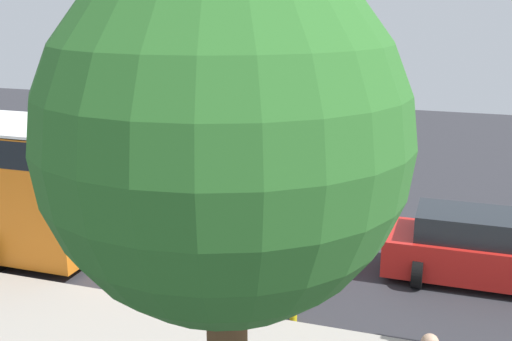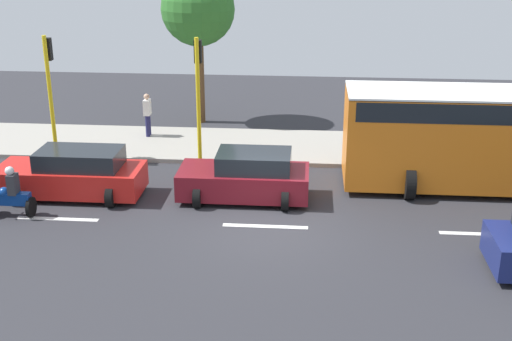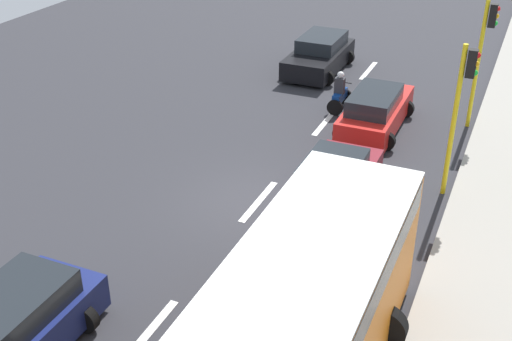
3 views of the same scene
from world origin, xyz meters
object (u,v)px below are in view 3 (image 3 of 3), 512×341
object	(u,v)px
car_black	(319,55)
traffic_light_midblock	(461,101)
car_red	(375,111)
car_dark_blue	(4,337)
car_maroon	(334,182)
motorcycle	(340,94)
traffic_light_corner	(484,47)

from	to	relation	value
car_black	traffic_light_midblock	xyz separation A→B (m)	(6.83, -8.49, 2.22)
car_red	traffic_light_midblock	bearing A→B (deg)	-48.53
car_dark_blue	car_maroon	xyz separation A→B (m)	(4.05, 8.54, -0.00)
traffic_light_midblock	car_dark_blue	bearing A→B (deg)	-123.52
car_maroon	motorcycle	world-z (taller)	motorcycle
car_maroon	traffic_light_corner	bearing A→B (deg)	67.89
car_black	traffic_light_corner	size ratio (longest dim) A/B	0.97
car_dark_blue	car_maroon	size ratio (longest dim) A/B	1.16
car_black	motorcycle	xyz separation A→B (m)	(2.09, -3.75, -0.07)
motorcycle	car_maroon	bearing A→B (deg)	-74.18
car_dark_blue	motorcycle	bearing A→B (deg)	81.85
car_dark_blue	car_red	bearing A→B (deg)	74.59
car_red	traffic_light_corner	size ratio (longest dim) A/B	1.00
car_red	car_dark_blue	distance (m)	14.43
car_dark_blue	traffic_light_corner	bearing A→B (deg)	66.08
car_black	car_dark_blue	xyz separation A→B (m)	(-0.08, -18.92, -0.00)
car_black	traffic_light_corner	world-z (taller)	traffic_light_corner
car_black	car_maroon	distance (m)	11.11
car_maroon	motorcycle	bearing A→B (deg)	105.82
car_red	car_dark_blue	size ratio (longest dim) A/B	0.98
traffic_light_midblock	car_maroon	bearing A→B (deg)	-146.50
car_red	traffic_light_corner	xyz separation A→B (m)	(3.08, 1.67, 2.22)
car_red	car_dark_blue	bearing A→B (deg)	-105.41
car_dark_blue	motorcycle	xyz separation A→B (m)	(2.17, 15.17, -0.07)
traffic_light_corner	motorcycle	bearing A→B (deg)	-175.03
car_maroon	motorcycle	xyz separation A→B (m)	(-1.88, 6.63, -0.07)
car_maroon	traffic_light_midblock	bearing A→B (deg)	33.50
car_red	car_black	xyz separation A→B (m)	(-3.75, 5.01, 0.00)
car_red	traffic_light_corner	bearing A→B (deg)	28.44
car_red	traffic_light_corner	distance (m)	4.14
car_black	motorcycle	bearing A→B (deg)	-60.89
car_maroon	car_red	bearing A→B (deg)	92.31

